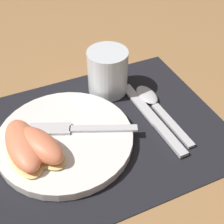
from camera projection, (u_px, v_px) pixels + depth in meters
The scene contains 9 objects.
ground_plane at pixel (101, 132), 0.56m from camera, with size 3.00×3.00×0.00m, color #A37547.
placemat at pixel (101, 131), 0.55m from camera, with size 0.43×0.34×0.00m.
plate at pixel (66, 140), 0.53m from camera, with size 0.23×0.23×0.02m.
juice_glass at pixel (108, 74), 0.61m from camera, with size 0.08×0.08×0.09m.
knife at pixel (153, 119), 0.57m from camera, with size 0.02×0.21×0.01m.
spoon at pixel (153, 102), 0.60m from camera, with size 0.04×0.18×0.01m.
fork at pixel (75, 129), 0.53m from camera, with size 0.18×0.09×0.00m.
citrus_wedge_0 at pixel (23, 145), 0.49m from camera, with size 0.06×0.12×0.03m.
citrus_wedge_1 at pixel (40, 146), 0.49m from camera, with size 0.09×0.11×0.04m.
Camera 1 is at (-0.14, -0.36, 0.41)m, focal length 50.00 mm.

